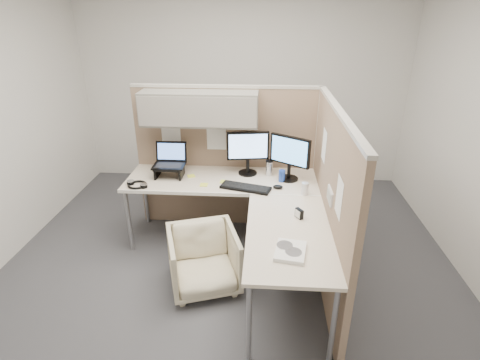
# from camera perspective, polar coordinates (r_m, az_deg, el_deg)

# --- Properties ---
(ground) EXTENTS (4.50, 4.50, 0.00)m
(ground) POSITION_cam_1_polar(r_m,az_deg,el_deg) (3.82, -1.80, -13.24)
(ground) COLOR #3A3A3F
(ground) RESTS_ON ground
(partition_back) EXTENTS (2.00, 0.36, 1.63)m
(partition_back) POSITION_cam_1_polar(r_m,az_deg,el_deg) (4.06, -3.93, 6.69)
(partition_back) COLOR #8D725C
(partition_back) RESTS_ON ground
(partition_right) EXTENTS (0.07, 2.03, 1.63)m
(partition_right) POSITION_cam_1_polar(r_m,az_deg,el_deg) (3.36, 13.40, -3.12)
(partition_right) COLOR #8D725C
(partition_right) RESTS_ON ground
(desk) EXTENTS (2.00, 1.98, 0.73)m
(desk) POSITION_cam_1_polar(r_m,az_deg,el_deg) (3.54, 0.27, -3.24)
(desk) COLOR beige
(desk) RESTS_ON ground
(office_chair) EXTENTS (0.74, 0.72, 0.62)m
(office_chair) POSITION_cam_1_polar(r_m,az_deg,el_deg) (3.45, -5.57, -11.62)
(office_chair) COLOR beige
(office_chair) RESTS_ON ground
(monitor_left) EXTENTS (0.44, 0.20, 0.47)m
(monitor_left) POSITION_cam_1_polar(r_m,az_deg,el_deg) (3.92, 1.21, 4.66)
(monitor_left) COLOR black
(monitor_left) RESTS_ON desk
(monitor_right) EXTENTS (0.39, 0.27, 0.47)m
(monitor_right) POSITION_cam_1_polar(r_m,az_deg,el_deg) (3.82, 7.59, 3.87)
(monitor_right) COLOR black
(monitor_right) RESTS_ON desk
(laptop_station) EXTENTS (0.33, 0.28, 0.34)m
(laptop_station) POSITION_cam_1_polar(r_m,az_deg,el_deg) (4.00, -10.66, 2.41)
(laptop_station) COLOR black
(laptop_station) RESTS_ON desk
(keyboard) EXTENTS (0.52, 0.29, 0.02)m
(keyboard) POSITION_cam_1_polar(r_m,az_deg,el_deg) (3.68, 0.85, -1.18)
(keyboard) COLOR black
(keyboard) RESTS_ON desk
(mouse) EXTENTS (0.10, 0.07, 0.04)m
(mouse) POSITION_cam_1_polar(r_m,az_deg,el_deg) (3.70, 5.79, -1.05)
(mouse) COLOR black
(mouse) RESTS_ON desk
(travel_mug) EXTENTS (0.08, 0.08, 0.17)m
(travel_mug) POSITION_cam_1_polar(r_m,az_deg,el_deg) (3.97, 4.47, 1.87)
(travel_mug) COLOR silver
(travel_mug) RESTS_ON desk
(soda_can_green) EXTENTS (0.07, 0.07, 0.12)m
(soda_can_green) POSITION_cam_1_polar(r_m,az_deg,el_deg) (3.60, 9.87, -1.32)
(soda_can_green) COLOR silver
(soda_can_green) RESTS_ON desk
(soda_can_silver) EXTENTS (0.07, 0.07, 0.12)m
(soda_can_silver) POSITION_cam_1_polar(r_m,az_deg,el_deg) (3.84, 6.39, 0.63)
(soda_can_silver) COLOR #1E3FA5
(soda_can_silver) RESTS_ON desk
(sticky_note_d) EXTENTS (0.09, 0.09, 0.01)m
(sticky_note_d) POSITION_cam_1_polar(r_m,az_deg,el_deg) (3.83, -2.45, -0.26)
(sticky_note_d) COLOR yellow
(sticky_note_d) RESTS_ON desk
(sticky_note_c) EXTENTS (0.10, 0.10, 0.01)m
(sticky_note_c) POSITION_cam_1_polar(r_m,az_deg,el_deg) (3.99, -7.45, 0.61)
(sticky_note_c) COLOR yellow
(sticky_note_c) RESTS_ON desk
(sticky_note_a) EXTENTS (0.08, 0.08, 0.01)m
(sticky_note_a) POSITION_cam_1_polar(r_m,az_deg,el_deg) (3.78, -5.53, -0.72)
(sticky_note_a) COLOR yellow
(sticky_note_a) RESTS_ON desk
(headphones) EXTENTS (0.25, 0.25, 0.03)m
(headphones) POSITION_cam_1_polar(r_m,az_deg,el_deg) (3.88, -15.41, -0.67)
(headphones) COLOR black
(headphones) RESTS_ON desk
(paper_stack) EXTENTS (0.26, 0.30, 0.03)m
(paper_stack) POSITION_cam_1_polar(r_m,az_deg,el_deg) (2.78, 7.68, -10.68)
(paper_stack) COLOR white
(paper_stack) RESTS_ON desk
(desk_clock) EXTENTS (0.07, 0.09, 0.08)m
(desk_clock) POSITION_cam_1_polar(r_m,az_deg,el_deg) (3.20, 9.00, -5.07)
(desk_clock) COLOR black
(desk_clock) RESTS_ON desk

